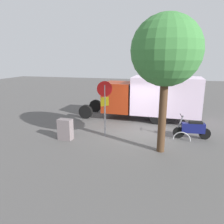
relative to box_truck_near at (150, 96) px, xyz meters
The scene contains 7 objects.
ground_plane 3.13m from the box_truck_near, 84.16° to the left, with size 60.00×60.00×0.00m, color #52504F.
box_truck_near is the anchor object (origin of this frame).
motorcycle 3.96m from the box_truck_near, 129.18° to the left, with size 1.81×0.56×1.20m.
stop_sign 4.16m from the box_truck_near, 62.72° to the left, with size 0.71×0.33×2.81m.
street_tree 5.60m from the box_truck_near, 101.18° to the left, with size 2.77×2.77×5.57m.
utility_cabinet 6.01m from the box_truck_near, 52.32° to the left, with size 0.68×0.41×1.03m, color slate.
bike_rack_hoop 4.14m from the box_truck_near, 119.90° to the left, with size 0.85×0.85×0.05m, color #B7B7BC.
Camera 1 is at (-1.44, 10.94, 3.90)m, focal length 34.20 mm.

